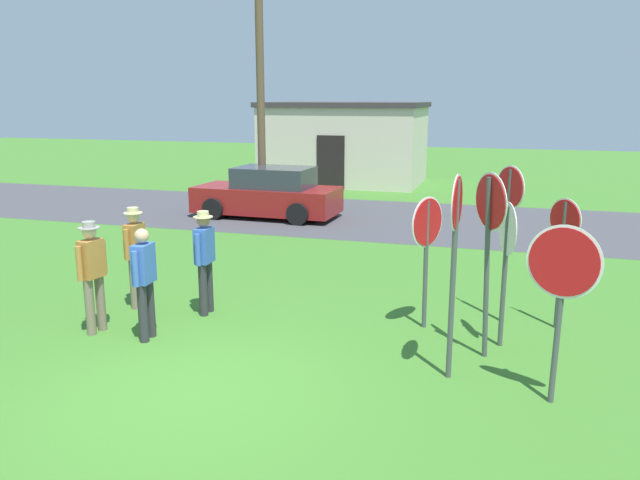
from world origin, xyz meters
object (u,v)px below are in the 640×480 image
(stop_sign_tallest, at_px, (489,232))
(stop_sign_far_back, at_px, (563,243))
(utility_pole, at_px, (261,90))
(stop_sign_leaning_right, at_px, (562,282))
(person_in_teal, at_px, (135,251))
(stop_sign_low_front, at_px, (506,249))
(person_with_sunhat, at_px, (144,278))
(person_on_left, at_px, (205,256))
(stop_sign_rear_right, at_px, (508,218))
(stop_sign_leaning_left, at_px, (455,243))
(stop_sign_nearest, at_px, (427,239))
(person_in_blue, at_px, (92,271))
(parked_car_on_street, at_px, (269,194))

(stop_sign_tallest, xyz_separation_m, stop_sign_far_back, (1.06, 1.50, -0.40))
(utility_pole, relative_size, stop_sign_leaning_right, 3.33)
(stop_sign_far_back, xyz_separation_m, person_in_teal, (-6.84, -1.00, -0.39))
(stop_sign_leaning_right, height_order, stop_sign_far_back, stop_sign_leaning_right)
(stop_sign_leaning_right, height_order, stop_sign_low_front, stop_sign_leaning_right)
(person_with_sunhat, height_order, person_on_left, person_on_left)
(stop_sign_leaning_right, distance_m, person_in_teal, 6.85)
(stop_sign_tallest, height_order, person_in_teal, stop_sign_tallest)
(stop_sign_rear_right, bearing_deg, stop_sign_tallest, -98.74)
(utility_pole, relative_size, person_with_sunhat, 4.21)
(stop_sign_leaning_left, bearing_deg, stop_sign_low_front, 64.38)
(stop_sign_nearest, height_order, stop_sign_far_back, stop_sign_nearest)
(utility_pole, height_order, stop_sign_low_front, utility_pole)
(stop_sign_rear_right, distance_m, person_in_teal, 6.15)
(stop_sign_rear_right, bearing_deg, utility_pole, 132.67)
(stop_sign_leaning_left, relative_size, person_with_sunhat, 1.56)
(person_in_teal, height_order, person_on_left, same)
(stop_sign_tallest, height_order, person_in_blue, stop_sign_tallest)
(utility_pole, relative_size, stop_sign_leaning_left, 2.70)
(stop_sign_tallest, distance_m, stop_sign_leaning_right, 1.43)
(stop_sign_tallest, relative_size, stop_sign_rear_right, 1.03)
(stop_sign_nearest, bearing_deg, person_in_blue, -160.63)
(utility_pole, height_order, stop_sign_rear_right, utility_pole)
(stop_sign_tallest, relative_size, person_on_left, 1.49)
(utility_pole, distance_m, stop_sign_rear_right, 11.02)
(stop_sign_tallest, bearing_deg, parked_car_on_street, 126.76)
(person_with_sunhat, height_order, person_in_blue, person_in_blue)
(stop_sign_tallest, relative_size, stop_sign_far_back, 1.26)
(stop_sign_leaning_left, xyz_separation_m, person_in_teal, (-5.40, 1.30, -0.79))
(utility_pole, relative_size, person_in_teal, 4.10)
(stop_sign_far_back, bearing_deg, person_on_left, -169.98)
(stop_sign_leaning_right, distance_m, stop_sign_rear_right, 2.74)
(utility_pole, height_order, stop_sign_leaning_left, utility_pole)
(parked_car_on_street, distance_m, stop_sign_nearest, 9.87)
(stop_sign_nearest, height_order, person_on_left, stop_sign_nearest)
(stop_sign_leaning_right, bearing_deg, parked_car_on_street, 126.93)
(stop_sign_leaning_left, xyz_separation_m, person_with_sunhat, (-4.44, 0.03, -0.83))
(parked_car_on_street, xyz_separation_m, stop_sign_tallest, (6.67, -8.93, 1.09))
(utility_pole, relative_size, stop_sign_nearest, 3.43)
(stop_sign_leaning_right, xyz_separation_m, stop_sign_rear_right, (-0.63, 2.66, 0.22))
(stop_sign_far_back, distance_m, person_on_left, 5.66)
(parked_car_on_street, relative_size, stop_sign_tallest, 1.68)
(stop_sign_far_back, height_order, person_in_blue, stop_sign_far_back)
(stop_sign_rear_right, relative_size, person_in_blue, 1.45)
(parked_car_on_street, relative_size, stop_sign_nearest, 2.10)
(stop_sign_tallest, height_order, stop_sign_leaning_right, stop_sign_tallest)
(person_on_left, bearing_deg, stop_sign_rear_right, 12.44)
(stop_sign_leaning_left, height_order, person_in_blue, stop_sign_leaning_left)
(parked_car_on_street, relative_size, person_in_teal, 2.50)
(person_on_left, bearing_deg, stop_sign_leaning_right, -16.76)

